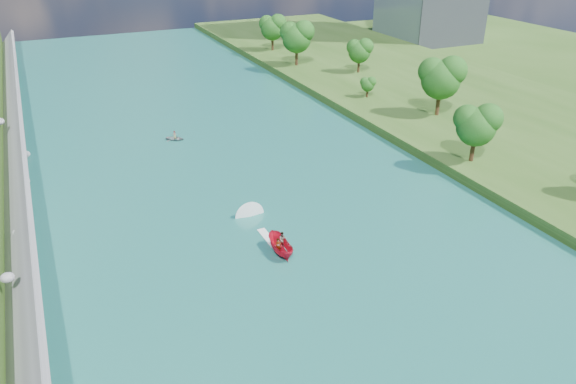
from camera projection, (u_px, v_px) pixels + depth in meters
name	position (u px, v px, depth m)	size (l,w,h in m)	color
ground	(331.00, 299.00, 52.10)	(260.00, 260.00, 0.00)	#2D5119
river_water	(252.00, 207.00, 68.36)	(55.00, 240.00, 0.10)	#195F54
berm_east	(551.00, 141.00, 86.55)	(44.00, 240.00, 1.50)	#2D5119
riprap_bank	(19.00, 243.00, 57.53)	(4.39, 236.00, 4.38)	slate
trees_east	(422.00, 84.00, 93.89)	(16.87, 138.82, 11.65)	#165416
motorboat	(276.00, 241.00, 59.63)	(3.60, 19.16, 2.12)	red
raft	(175.00, 138.00, 88.49)	(3.62, 3.43, 1.48)	gray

